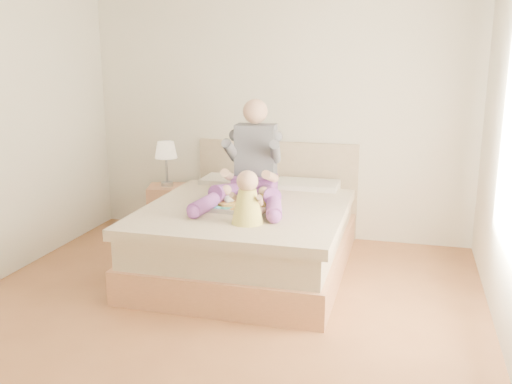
% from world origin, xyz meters
% --- Properties ---
extents(room, '(4.02, 4.22, 2.71)m').
position_xyz_m(room, '(0.08, 0.01, 1.51)').
color(room, brown).
rests_on(room, ground).
extents(bed, '(1.70, 2.18, 1.00)m').
position_xyz_m(bed, '(0.00, 1.08, 0.32)').
color(bed, '#A5704D').
rests_on(bed, ground).
extents(nightstand, '(0.50, 0.47, 0.51)m').
position_xyz_m(nightstand, '(-1.14, 1.84, 0.25)').
color(nightstand, '#A5704D').
rests_on(nightstand, ground).
extents(lamp, '(0.23, 0.23, 0.48)m').
position_xyz_m(lamp, '(-1.15, 1.84, 0.87)').
color(lamp, '#A8ABAF').
rests_on(lamp, nightstand).
extents(adult, '(0.78, 1.12, 0.92)m').
position_xyz_m(adult, '(-0.02, 1.17, 0.88)').
color(adult, '#69327E').
rests_on(adult, bed).
extents(tray, '(0.52, 0.42, 0.14)m').
position_xyz_m(tray, '(-0.03, 0.82, 0.64)').
color(tray, '#A8ABAF').
rests_on(tray, bed).
extents(baby, '(0.28, 0.38, 0.42)m').
position_xyz_m(baby, '(0.15, 0.44, 0.78)').
color(baby, '#E1D347').
rests_on(baby, bed).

